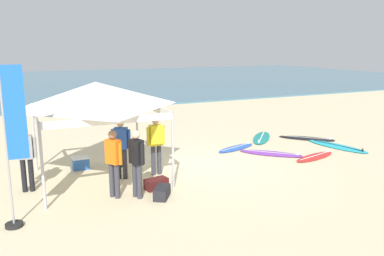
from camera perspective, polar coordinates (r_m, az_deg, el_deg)
name	(u,v)px	position (r m, az deg, el deg)	size (l,w,h in m)	color
ground_plane	(202,166)	(12.37, 1.47, -5.53)	(80.00, 80.00, 0.00)	beige
sea	(69,82)	(41.51, -17.41, 6.37)	(80.00, 36.00, 0.10)	teal
canopy_tent	(96,95)	(11.00, -13.74, 4.67)	(3.30, 3.30, 2.75)	#B7B7BC
surfboard_purple	(271,153)	(13.92, 11.43, -3.62)	(1.96, 1.96, 0.19)	purple
surfboard_teal	(262,138)	(16.16, 10.06, -1.39)	(1.98, 2.16, 0.19)	#19847F
surfboard_red	(315,157)	(13.89, 17.42, -3.98)	(1.96, 0.98, 0.19)	red
surfboard_cyan	(337,146)	(15.56, 20.36, -2.50)	(1.16, 2.51, 0.19)	#23B2CC
surfboard_blue	(236,148)	(14.46, 6.43, -2.86)	(1.88, 1.08, 0.19)	blue
surfboard_black	(307,138)	(16.48, 16.33, -1.44)	(1.97, 1.96, 0.19)	black
person_black	(137,159)	(9.71, -8.05, -4.51)	(0.33, 0.52, 1.71)	#383842
person_blue	(121,145)	(11.15, -10.25, -2.42)	(0.50, 0.36, 1.71)	#2D2D33
person_yellow	(156,142)	(11.38, -5.26, -1.98)	(0.55, 0.23, 1.71)	#383842
person_grey	(26,155)	(10.87, -23.00, -3.57)	(0.54, 0.27, 1.71)	black
person_orange	(114,159)	(9.81, -11.33, -4.45)	(0.38, 0.48, 1.71)	#383842
person_green	(121,146)	(12.38, -10.26, -2.56)	(0.39, 0.46, 1.20)	#2D2D33
banner_flag	(13,154)	(8.72, -24.52, -3.40)	(0.60, 0.36, 3.40)	#99999E
gear_bag_near_tent	(162,192)	(9.88, -4.39, -9.31)	(0.60, 0.32, 0.28)	#232328
gear_bag_by_pole	(156,184)	(10.48, -5.21, -8.06)	(0.60, 0.32, 0.28)	#4C1919
cooler_box	(81,163)	(12.49, -15.85, -4.89)	(0.50, 0.36, 0.39)	#2D60B7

